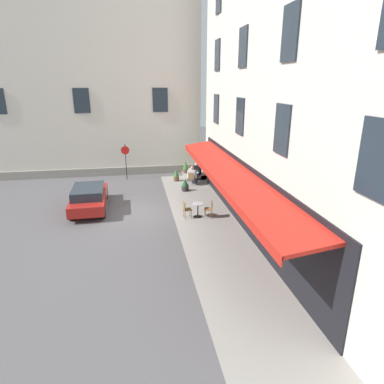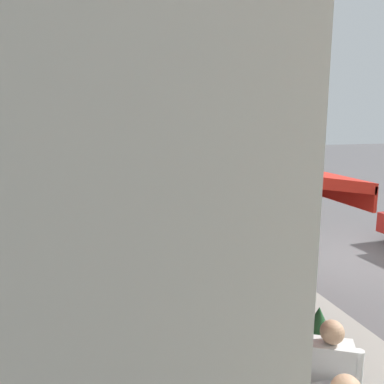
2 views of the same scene
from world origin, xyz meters
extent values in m
plane|color=#565456|center=(0.00, 0.00, 0.00)|extent=(70.00, 70.00, 0.00)
cube|color=gray|center=(-3.25, -3.40, 0.00)|extent=(20.50, 3.20, 0.01)
cube|color=black|center=(-3.00, -4.97, 1.60)|extent=(16.00, 0.06, 3.20)
cube|color=red|center=(-3.00, -4.15, 2.85)|extent=(15.00, 1.70, 0.36)
cube|color=red|center=(-3.00, -3.32, 2.62)|extent=(15.00, 0.04, 0.28)
cube|color=#232D38|center=(-11.00, -4.96, 5.20)|extent=(1.10, 0.06, 1.70)
cube|color=#232D38|center=(-6.33, -4.96, 5.20)|extent=(1.10, 0.06, 1.70)
cube|color=#232D38|center=(-1.67, -4.96, 5.20)|extent=(1.10, 0.06, 1.70)
cube|color=#232D38|center=(-11.00, -4.96, 8.20)|extent=(1.10, 0.06, 1.70)
cylinder|color=black|center=(-1.17, -3.06, 0.01)|extent=(0.40, 0.40, 0.03)
cylinder|color=black|center=(-1.17, -3.06, 0.36)|extent=(0.06, 0.06, 0.72)
cylinder|color=#B7B7BC|center=(-1.17, -3.06, 0.73)|extent=(0.60, 0.60, 0.03)
cylinder|color=olive|center=(-1.37, -2.69, 0.23)|extent=(0.03, 0.03, 0.45)
cylinder|color=olive|center=(-1.03, -2.67, 0.23)|extent=(0.03, 0.03, 0.45)
cylinder|color=olive|center=(-1.39, -2.35, 0.23)|extent=(0.03, 0.03, 0.45)
cylinder|color=olive|center=(-1.06, -2.33, 0.23)|extent=(0.03, 0.03, 0.45)
cube|color=olive|center=(-1.21, -2.51, 0.47)|extent=(0.43, 0.43, 0.04)
cube|color=olive|center=(-1.23, -2.33, 0.70)|extent=(0.40, 0.07, 0.42)
cylinder|color=olive|center=(-1.12, -3.47, 0.23)|extent=(0.03, 0.03, 0.45)
cylinder|color=olive|center=(-1.44, -3.38, 0.23)|extent=(0.03, 0.03, 0.45)
cylinder|color=olive|center=(-1.21, -3.80, 0.23)|extent=(0.03, 0.03, 0.45)
cylinder|color=olive|center=(-1.54, -3.70, 0.23)|extent=(0.03, 0.03, 0.45)
cube|color=olive|center=(-1.33, -3.59, 0.47)|extent=(0.50, 0.50, 0.04)
cube|color=olive|center=(-1.38, -3.76, 0.70)|extent=(0.39, 0.15, 0.42)
cube|color=olive|center=(4.31, -3.64, 0.70)|extent=(0.23, 0.37, 0.42)
cube|color=silver|center=(4.52, -3.76, 0.78)|extent=(0.47, 0.55, 0.58)
sphere|color=tan|center=(4.52, -3.76, 1.20)|extent=(0.26, 0.26, 0.26)
cylinder|color=silver|center=(4.38, -4.01, 0.77)|extent=(0.10, 0.10, 0.52)
cylinder|color=silver|center=(4.67, -3.50, 0.77)|extent=(0.10, 0.10, 0.52)
cylinder|color=#2D2D33|center=(3.31, -3.08, 0.17)|extent=(0.47, 0.47, 0.33)
cone|color=#23562D|center=(3.31, -3.08, 0.57)|extent=(0.45, 0.45, 0.48)
camera|label=1|loc=(-17.05, 0.02, 6.74)|focal=31.11mm
camera|label=2|loc=(7.89, -6.30, 3.48)|focal=37.48mm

